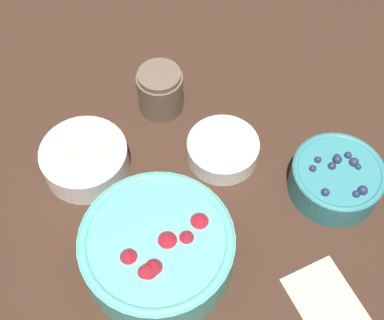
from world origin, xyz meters
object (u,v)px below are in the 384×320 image
Objects in this scene: bowl_blueberries at (336,177)px; jar_chocolate at (160,91)px; bowl_strawberries at (157,247)px; bowl_cream at (223,148)px; bowl_bananas at (85,158)px.

bowl_blueberries is 1.73× the size of jar_chocolate.
bowl_strawberries is 0.22m from bowl_cream.
bowl_bananas is at bearing 170.03° from bowl_strawberries.
bowl_blueberries is 1.03× the size of bowl_bananas.
bowl_cream is (-0.18, -0.08, -0.01)m from bowl_blueberries.
bowl_cream is at bearing 104.36° from bowl_strawberries.
bowl_bananas is 0.19m from jar_chocolate.
jar_chocolate is (-0.21, 0.22, -0.01)m from bowl_strawberries.
bowl_strawberries is 1.53× the size of bowl_blueberries.
bowl_blueberries is at bearing 23.19° from bowl_cream.
bowl_bananas is 1.68× the size of jar_chocolate.
bowl_cream is (0.15, 0.18, -0.01)m from bowl_bananas.
jar_chocolate is (-0.34, -0.07, 0.01)m from bowl_blueberries.
bowl_cream is at bearing -3.10° from jar_chocolate.
bowl_bananas reaches higher than bowl_cream.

